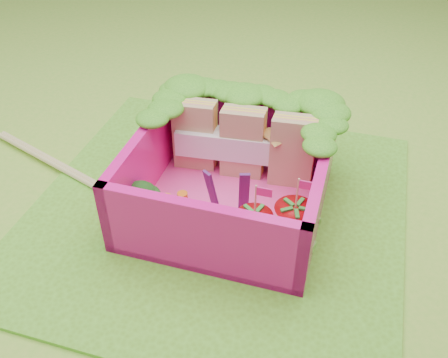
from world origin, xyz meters
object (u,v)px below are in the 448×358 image
chopsticks (79,176)px  broccoli (144,196)px  strawberry_left (254,228)px  sandwich_stack (244,143)px  bento_box (229,177)px  strawberry_right (294,223)px

chopsticks → broccoli: bearing=-22.0°
broccoli → chopsticks: broccoli is taller
broccoli → strawberry_left: (0.78, -0.03, -0.04)m
strawberry_left → chopsticks: size_ratio=0.24×
sandwich_stack → broccoli: bearing=-128.4°
bento_box → strawberry_left: bearing=-51.5°
sandwich_stack → strawberry_left: (0.26, -0.69, -0.14)m
broccoli → chopsticks: bearing=158.0°
bento_box → broccoli: bento_box is taller
sandwich_stack → chopsticks: bearing=-162.5°
strawberry_right → chopsticks: size_ratio=0.26×
broccoli → strawberry_right: 1.02m
sandwich_stack → strawberry_right: 0.78m
strawberry_left → bento_box: bearing=128.5°
strawberry_left → strawberry_right: bearing=22.9°
broccoli → strawberry_left: size_ratio=0.65×
strawberry_left → chopsticks: (-1.46, 0.31, -0.15)m
broccoli → strawberry_right: size_ratio=0.62×
chopsticks → bento_box: bearing=1.0°
bento_box → strawberry_left: (0.26, -0.33, -0.10)m
sandwich_stack → broccoli: size_ratio=3.42×
broccoli → strawberry_right: (1.01, 0.07, -0.03)m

